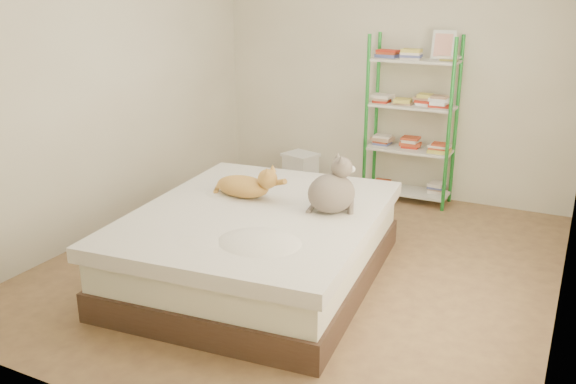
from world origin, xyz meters
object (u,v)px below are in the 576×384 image
Objects in this scene: bed at (259,244)px; shelf_unit at (411,119)px; grey_cat at (332,185)px; white_bin at (300,170)px; orange_cat at (243,184)px; cardboard_box at (347,206)px.

bed is 1.32× the size of shelf_unit.
grey_cat is 1.04× the size of white_bin.
orange_cat is 1.32m from cardboard_box.
orange_cat is 2.03m from white_bin.
shelf_unit is at bearing 5.78° from white_bin.
shelf_unit is at bearing 72.16° from bed.
cardboard_box is (0.45, 1.14, -0.49)m from orange_cat.
bed is at bearing -81.86° from cardboard_box.
grey_cat is at bearing -90.03° from shelf_unit.
orange_cat is at bearing -77.90° from white_bin.
bed is 4.09× the size of cardboard_box.
orange_cat reaches higher than white_bin.
cardboard_box is 1.37× the size of white_bin.
grey_cat is 0.25× the size of shelf_unit.
grey_cat is 1.34m from cardboard_box.
grey_cat is at bearing 16.79° from bed.
orange_cat is (-0.26, 0.22, 0.38)m from bed.
orange_cat is 0.94× the size of cardboard_box.
white_bin is at bearing -174.22° from shelf_unit.
orange_cat is 0.31× the size of shelf_unit.
cardboard_box is (0.18, 1.36, -0.11)m from bed.
orange_cat is 1.29× the size of white_bin.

